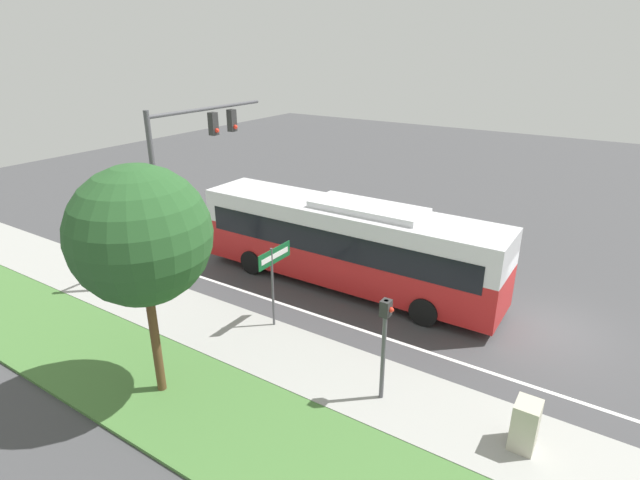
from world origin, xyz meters
TOP-DOWN VIEW (x-y plane):
  - ground_plane at (0.00, 0.00)m, footprint 80.00×80.00m
  - sidewalk at (-6.20, 0.00)m, footprint 2.80×80.00m
  - lane_divider_near at (-3.60, 0.00)m, footprint 0.14×30.00m
  - bus at (-0.96, 7.44)m, footprint 2.64×12.29m
  - signal_gantry at (-3.29, 13.15)m, footprint 6.09×0.41m
  - pedestrian_signal at (-6.46, 3.11)m, footprint 0.28×0.34m
  - street_sign at (-4.97, 7.85)m, footprint 1.64×0.08m
  - utility_cabinet at (-6.22, -0.48)m, footprint 0.68×0.57m
  - roadside_tree at (-9.42, 8.41)m, footprint 3.52×3.52m

SIDE VIEW (x-z plane):
  - ground_plane at x=0.00m, z-range 0.00..0.00m
  - lane_divider_near at x=-3.60m, z-range 0.00..0.01m
  - sidewalk at x=-6.20m, z-range 0.00..0.12m
  - utility_cabinet at x=-6.22m, z-range 0.12..1.35m
  - bus at x=-0.96m, z-range 0.15..3.68m
  - pedestrian_signal at x=-6.46m, z-range 0.56..3.64m
  - street_sign at x=-4.97m, z-range 0.69..3.62m
  - roadside_tree at x=-9.42m, z-range 1.49..7.84m
  - signal_gantry at x=-3.29m, z-range 1.44..8.34m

